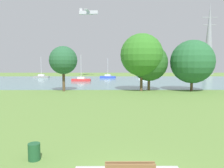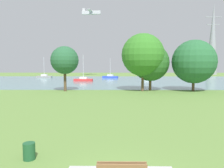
% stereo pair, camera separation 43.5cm
% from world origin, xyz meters
% --- Properties ---
extents(ground_plane, '(160.00, 160.00, 0.00)m').
position_xyz_m(ground_plane, '(0.00, 22.00, 0.00)').
color(ground_plane, olive).
extents(litter_bin, '(0.56, 0.56, 0.80)m').
position_xyz_m(litter_bin, '(-4.28, 2.45, 0.40)').
color(litter_bin, '#1E512D').
rests_on(litter_bin, ground).
extents(water_surface, '(140.00, 40.00, 0.02)m').
position_xyz_m(water_surface, '(0.00, 50.00, 0.01)').
color(water_surface, slate).
rests_on(water_surface, ground).
extents(sailboat_white, '(5.03, 3.01, 6.75)m').
position_xyz_m(sailboat_white, '(9.75, 60.28, 0.46)').
color(sailboat_white, white).
rests_on(sailboat_white, water_surface).
extents(sailboat_red, '(4.88, 1.77, 6.72)m').
position_xyz_m(sailboat_red, '(-8.22, 48.55, 0.46)').
color(sailboat_red, red).
rests_on(sailboat_red, water_surface).
extents(sailboat_gray, '(4.84, 1.65, 6.61)m').
position_xyz_m(sailboat_gray, '(-22.48, 61.79, 0.46)').
color(sailboat_gray, gray).
rests_on(sailboat_gray, water_surface).
extents(sailboat_blue, '(5.01, 2.46, 6.13)m').
position_xyz_m(sailboat_blue, '(-1.60, 61.14, 0.45)').
color(sailboat_blue, blue).
rests_on(sailboat_blue, water_surface).
extents(tree_west_near, '(4.53, 4.53, 7.34)m').
position_xyz_m(tree_west_near, '(-8.37, 28.37, 5.05)').
color(tree_west_near, brown).
rests_on(tree_west_near, ground).
extents(tree_east_near, '(6.93, 6.93, 9.38)m').
position_xyz_m(tree_east_near, '(4.34, 28.51, 5.91)').
color(tree_east_near, brown).
rests_on(tree_east_near, ground).
extents(tree_mid_shore, '(6.21, 6.21, 7.79)m').
position_xyz_m(tree_mid_shore, '(5.75, 29.49, 4.68)').
color(tree_mid_shore, brown).
rests_on(tree_mid_shore, ground).
extents(tree_west_far, '(7.09, 7.09, 8.37)m').
position_xyz_m(tree_west_far, '(12.67, 28.60, 4.82)').
color(tree_west_far, brown).
rests_on(tree_west_far, ground).
extents(electricity_pylon, '(6.40, 4.40, 29.07)m').
position_xyz_m(electricity_pylon, '(39.68, 83.92, 14.55)').
color(electricity_pylon, gray).
rests_on(electricity_pylon, ground).
extents(light_aircraft, '(6.49, 8.47, 2.10)m').
position_xyz_m(light_aircraft, '(-8.15, 69.02, 21.76)').
color(light_aircraft, silver).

